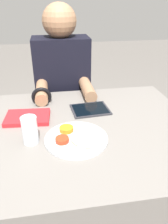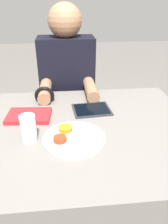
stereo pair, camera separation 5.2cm
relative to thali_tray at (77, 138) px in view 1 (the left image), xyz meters
The scene contains 6 objects.
dining_table 0.39m from the thali_tray, 90.67° to the left, with size 1.15×0.85×0.75m.
thali_tray is the anchor object (origin of this frame).
red_notebook 0.29m from the thali_tray, 135.60° to the left, with size 0.22×0.16×0.02m.
tablet_device 0.27m from the thali_tray, 67.51° to the left, with size 0.20×0.17×0.01m.
person_diner 0.69m from the thali_tray, 90.88° to the left, with size 0.37×0.45×1.25m.
drinking_glass 0.19m from the thali_tray, behind, with size 0.06×0.06×0.11m.
Camera 1 is at (-0.09, -0.83, 1.28)m, focal length 35.00 mm.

